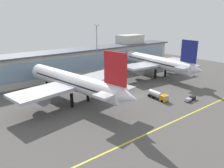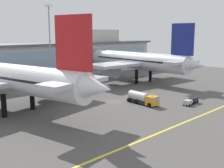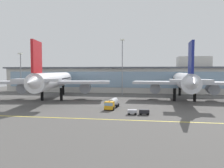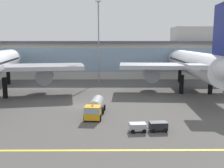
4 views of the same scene
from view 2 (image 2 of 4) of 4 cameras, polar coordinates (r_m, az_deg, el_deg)
name	(u,v)px [view 2 (image 2 of 4)]	position (r m, az deg, el deg)	size (l,w,h in m)	color
ground_plane	(114,102)	(74.20, 0.44, -3.52)	(180.00, 180.00, 0.00)	#514F4C
taxiway_centreline_stripe	(191,120)	(61.38, 15.37, -6.83)	(144.00, 0.50, 0.01)	yellow
terminal_building	(30,61)	(109.78, -15.99, 4.39)	(129.14, 14.00, 18.75)	beige
airliner_near_left	(8,78)	(68.16, -19.89, 1.12)	(45.95, 56.53, 20.67)	black
airliner_near_right	(137,61)	(104.14, 5.02, 4.56)	(39.49, 53.76, 20.32)	black
fuel_tanker_truck	(143,98)	(71.82, 6.21, -2.81)	(3.57, 9.22, 2.90)	black
baggage_tug_near	(191,101)	(74.26, 15.37, -3.25)	(5.71, 2.15, 1.40)	black
apron_light_mast_west	(50,34)	(98.62, -12.25, 9.63)	(1.80, 1.80, 26.46)	gray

